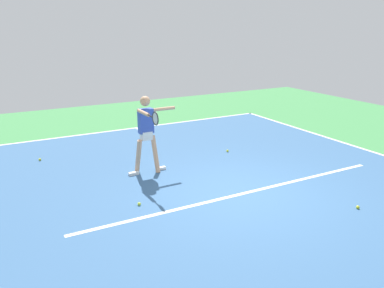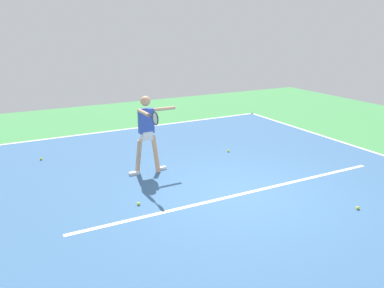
% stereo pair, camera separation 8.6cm
% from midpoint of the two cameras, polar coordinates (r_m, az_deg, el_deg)
% --- Properties ---
extents(ground_plane, '(21.78, 21.78, 0.00)m').
position_cam_midpoint_polar(ground_plane, '(8.42, 7.07, -7.11)').
color(ground_plane, '#428E4C').
extents(court_surface, '(9.77, 12.60, 0.00)m').
position_cam_midpoint_polar(court_surface, '(8.42, 7.07, -7.09)').
color(court_surface, '#38608E').
rests_on(court_surface, ground_plane).
extents(court_line_baseline_near, '(9.77, 0.10, 0.01)m').
position_cam_midpoint_polar(court_line_baseline_near, '(13.69, -8.24, 2.34)').
color(court_line_baseline_near, white).
rests_on(court_line_baseline_near, ground_plane).
extents(court_line_service, '(7.33, 0.10, 0.01)m').
position_cam_midpoint_polar(court_line_service, '(8.41, 7.11, -7.11)').
color(court_line_service, white).
rests_on(court_line_service, ground_plane).
extents(court_line_centre_mark, '(0.10, 0.30, 0.01)m').
position_cam_midpoint_polar(court_line_centre_mark, '(13.51, -7.94, 2.15)').
color(court_line_centre_mark, white).
rests_on(court_line_centre_mark, ground_plane).
extents(tennis_player, '(1.22, 1.27, 1.87)m').
position_cam_midpoint_polar(tennis_player, '(9.20, -6.81, 2.16)').
color(tennis_player, tan).
rests_on(tennis_player, ground_plane).
extents(tennis_ball_by_baseline, '(0.07, 0.07, 0.07)m').
position_cam_midpoint_polar(tennis_ball_by_baseline, '(11.04, -21.36, -2.10)').
color(tennis_ball_by_baseline, yellow).
rests_on(tennis_ball_by_baseline, ground_plane).
extents(tennis_ball_by_sideline, '(0.07, 0.07, 0.07)m').
position_cam_midpoint_polar(tennis_ball_by_sideline, '(8.31, 22.59, -8.44)').
color(tennis_ball_by_sideline, yellow).
rests_on(tennis_ball_by_sideline, ground_plane).
extents(tennis_ball_near_player, '(0.07, 0.07, 0.07)m').
position_cam_midpoint_polar(tennis_ball_near_player, '(7.89, -7.96, -8.59)').
color(tennis_ball_near_player, '#C6E53D').
rests_on(tennis_ball_near_player, ground_plane).
extents(tennis_ball_near_service_line, '(0.07, 0.07, 0.07)m').
position_cam_midpoint_polar(tennis_ball_near_service_line, '(11.02, 4.94, -0.99)').
color(tennis_ball_near_service_line, yellow).
rests_on(tennis_ball_near_service_line, ground_plane).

